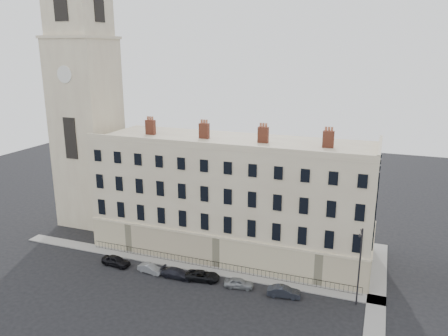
{
  "coord_description": "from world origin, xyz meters",
  "views": [
    {
      "loc": [
        12.16,
        -39.97,
        26.2
      ],
      "look_at": [
        -6.48,
        10.0,
        11.8
      ],
      "focal_mm": 35.0,
      "sensor_mm": 36.0,
      "label": 1
    }
  ],
  "objects_px": {
    "car_c": "(177,273)",
    "car_d": "(203,276)",
    "streetlamp": "(359,264)",
    "car_e": "(239,283)",
    "car_a": "(116,261)",
    "car_f": "(284,292)",
    "car_b": "(150,269)"
  },
  "relations": [
    {
      "from": "car_a",
      "to": "car_b",
      "type": "height_order",
      "value": "car_a"
    },
    {
      "from": "car_d",
      "to": "car_e",
      "type": "xyz_separation_m",
      "value": [
        4.54,
        -0.1,
        0.01
      ]
    },
    {
      "from": "car_a",
      "to": "car_f",
      "type": "height_order",
      "value": "car_a"
    },
    {
      "from": "car_b",
      "to": "car_c",
      "type": "bearing_deg",
      "value": -81.25
    },
    {
      "from": "car_e",
      "to": "car_b",
      "type": "bearing_deg",
      "value": 83.09
    },
    {
      "from": "car_a",
      "to": "car_b",
      "type": "xyz_separation_m",
      "value": [
        4.95,
        -0.1,
        -0.11
      ]
    },
    {
      "from": "car_c",
      "to": "car_a",
      "type": "bearing_deg",
      "value": 90.3
    },
    {
      "from": "car_f",
      "to": "car_d",
      "type": "bearing_deg",
      "value": 80.82
    },
    {
      "from": "car_c",
      "to": "car_d",
      "type": "bearing_deg",
      "value": -80.17
    },
    {
      "from": "car_b",
      "to": "car_e",
      "type": "distance_m",
      "value": 11.24
    },
    {
      "from": "car_c",
      "to": "streetlamp",
      "type": "bearing_deg",
      "value": -85.48
    },
    {
      "from": "car_d",
      "to": "streetlamp",
      "type": "height_order",
      "value": "streetlamp"
    },
    {
      "from": "car_a",
      "to": "car_e",
      "type": "bearing_deg",
      "value": -83.97
    },
    {
      "from": "car_b",
      "to": "car_c",
      "type": "relative_size",
      "value": 0.83
    },
    {
      "from": "car_a",
      "to": "car_b",
      "type": "distance_m",
      "value": 4.95
    },
    {
      "from": "car_a",
      "to": "car_c",
      "type": "height_order",
      "value": "car_a"
    },
    {
      "from": "car_e",
      "to": "car_c",
      "type": "bearing_deg",
      "value": 83.74
    },
    {
      "from": "car_c",
      "to": "streetlamp",
      "type": "relative_size",
      "value": 0.45
    },
    {
      "from": "car_c",
      "to": "streetlamp",
      "type": "xyz_separation_m",
      "value": [
        20.47,
        1.43,
        4.26
      ]
    },
    {
      "from": "car_b",
      "to": "car_d",
      "type": "relative_size",
      "value": 0.8
    },
    {
      "from": "car_b",
      "to": "car_e",
      "type": "bearing_deg",
      "value": -79.85
    },
    {
      "from": "car_c",
      "to": "car_e",
      "type": "relative_size",
      "value": 1.15
    },
    {
      "from": "car_e",
      "to": "car_d",
      "type": "bearing_deg",
      "value": 79.42
    },
    {
      "from": "car_f",
      "to": "car_a",
      "type": "bearing_deg",
      "value": 82.68
    },
    {
      "from": "car_b",
      "to": "car_c",
      "type": "xyz_separation_m",
      "value": [
        3.57,
        0.06,
        0.03
      ]
    },
    {
      "from": "car_f",
      "to": "car_b",
      "type": "bearing_deg",
      "value": 83.26
    },
    {
      "from": "car_c",
      "to": "car_b",
      "type": "bearing_deg",
      "value": 91.55
    },
    {
      "from": "car_e",
      "to": "car_f",
      "type": "height_order",
      "value": "car_f"
    },
    {
      "from": "car_a",
      "to": "car_b",
      "type": "relative_size",
      "value": 1.17
    },
    {
      "from": "car_a",
      "to": "car_c",
      "type": "bearing_deg",
      "value": -85.53
    },
    {
      "from": "car_d",
      "to": "streetlamp",
      "type": "xyz_separation_m",
      "value": [
        17.35,
        0.92,
        4.26
      ]
    },
    {
      "from": "car_d",
      "to": "car_f",
      "type": "bearing_deg",
      "value": -100.35
    }
  ]
}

